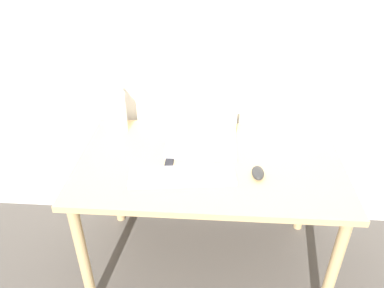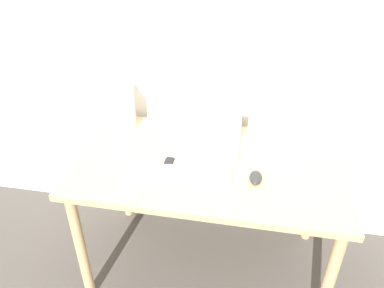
{
  "view_description": "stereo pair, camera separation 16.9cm",
  "coord_description": "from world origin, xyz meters",
  "px_view_note": "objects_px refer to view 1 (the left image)",
  "views": [
    {
      "loc": [
        0.01,
        -1.07,
        1.71
      ],
      "look_at": [
        -0.08,
        0.34,
        0.8
      ],
      "focal_mm": 35.0,
      "sensor_mm": 36.0,
      "label": 1
    },
    {
      "loc": [
        0.18,
        -1.05,
        1.71
      ],
      "look_at": [
        -0.08,
        0.34,
        0.8
      ],
      "focal_mm": 35.0,
      "sensor_mm": 36.0,
      "label": 2
    }
  ],
  "objects_px": {
    "keyboard": "(182,176)",
    "laptop": "(201,136)",
    "mouse": "(258,173)",
    "mp3_player": "(169,163)",
    "vase": "(114,105)"
  },
  "relations": [
    {
      "from": "vase",
      "to": "laptop",
      "type": "bearing_deg",
      "value": -14.13
    },
    {
      "from": "keyboard",
      "to": "vase",
      "type": "bearing_deg",
      "value": 134.64
    },
    {
      "from": "keyboard",
      "to": "vase",
      "type": "relative_size",
      "value": 1.56
    },
    {
      "from": "laptop",
      "to": "mouse",
      "type": "height_order",
      "value": "laptop"
    },
    {
      "from": "mouse",
      "to": "vase",
      "type": "xyz_separation_m",
      "value": [
        -0.71,
        0.35,
        0.13
      ]
    },
    {
      "from": "keyboard",
      "to": "laptop",
      "type": "bearing_deg",
      "value": 75.73
    },
    {
      "from": "keyboard",
      "to": "mouse",
      "type": "xyz_separation_m",
      "value": [
        0.33,
        0.04,
        0.01
      ]
    },
    {
      "from": "mouse",
      "to": "vase",
      "type": "distance_m",
      "value": 0.8
    },
    {
      "from": "laptop",
      "to": "mp3_player",
      "type": "xyz_separation_m",
      "value": [
        -0.14,
        -0.17,
        -0.05
      ]
    },
    {
      "from": "mp3_player",
      "to": "keyboard",
      "type": "bearing_deg",
      "value": -55.18
    },
    {
      "from": "vase",
      "to": "mouse",
      "type": "bearing_deg",
      "value": -26.1
    },
    {
      "from": "keyboard",
      "to": "mp3_player",
      "type": "height_order",
      "value": "keyboard"
    },
    {
      "from": "vase",
      "to": "mp3_player",
      "type": "bearing_deg",
      "value": -42.53
    },
    {
      "from": "keyboard",
      "to": "mp3_player",
      "type": "relative_size",
      "value": 7.6
    },
    {
      "from": "laptop",
      "to": "mouse",
      "type": "relative_size",
      "value": 3.52
    }
  ]
}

